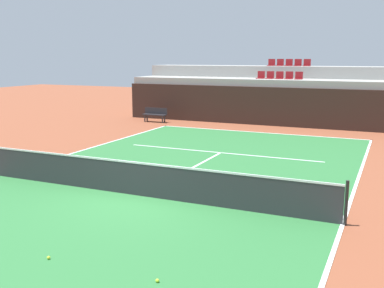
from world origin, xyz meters
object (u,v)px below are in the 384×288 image
object	(u,v)px
tennis_ball_0	(49,258)
player_bench	(155,114)
tennis_ball_2	(157,281)
tennis_net	(140,179)

from	to	relation	value
tennis_ball_0	player_bench	bearing A→B (deg)	112.51
tennis_ball_2	tennis_ball_0	bearing A→B (deg)	-178.61
tennis_ball_0	tennis_ball_2	bearing A→B (deg)	1.39
tennis_net	tennis_ball_0	distance (m)	4.32
player_bench	tennis_ball_2	xyz separation A→B (m)	(9.59, -17.39, -0.46)
player_bench	tennis_ball_0	world-z (taller)	player_bench
player_bench	tennis_ball_2	world-z (taller)	player_bench
tennis_net	tennis_ball_2	size ratio (longest dim) A/B	167.88
tennis_net	tennis_ball_0	world-z (taller)	tennis_net
tennis_net	player_bench	world-z (taller)	tennis_net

